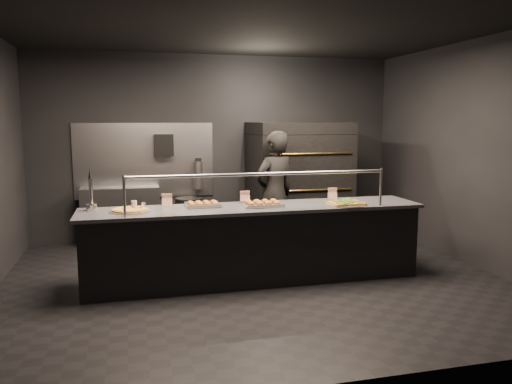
# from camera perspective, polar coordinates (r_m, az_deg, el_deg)

# --- Properties ---
(room) EXTENTS (6.04, 6.00, 3.00)m
(room) POSITION_cam_1_polar(r_m,az_deg,el_deg) (5.95, -0.52, 3.90)
(room) COLOR black
(room) RESTS_ON ground
(service_counter) EXTENTS (4.10, 0.78, 1.37)m
(service_counter) POSITION_cam_1_polar(r_m,az_deg,el_deg) (6.07, -0.18, -5.89)
(service_counter) COLOR black
(service_counter) RESTS_ON ground
(pizza_oven) EXTENTS (1.50, 1.23, 1.91)m
(pizza_oven) POSITION_cam_1_polar(r_m,az_deg,el_deg) (8.11, 4.80, 1.27)
(pizza_oven) COLOR black
(pizza_oven) RESTS_ON ground
(prep_shelf) EXTENTS (1.20, 0.35, 0.90)m
(prep_shelf) POSITION_cam_1_polar(r_m,az_deg,el_deg) (8.18, -15.18, -2.61)
(prep_shelf) COLOR #99999E
(prep_shelf) RESTS_ON ground
(towel_dispenser) EXTENTS (0.30, 0.20, 0.35)m
(towel_dispenser) POSITION_cam_1_polar(r_m,az_deg,el_deg) (8.13, -10.51, 5.30)
(towel_dispenser) COLOR black
(towel_dispenser) RESTS_ON room
(fire_extinguisher) EXTENTS (0.14, 0.14, 0.51)m
(fire_extinguisher) POSITION_cam_1_polar(r_m,az_deg,el_deg) (8.23, -6.60, 2.00)
(fire_extinguisher) COLOR #B2B2B7
(fire_extinguisher) RESTS_ON room
(beer_tap) EXTENTS (0.13, 0.18, 0.49)m
(beer_tap) POSITION_cam_1_polar(r_m,az_deg,el_deg) (5.99, -18.33, -0.70)
(beer_tap) COLOR silver
(beer_tap) RESTS_ON service_counter
(round_pizza) EXTENTS (0.46, 0.46, 0.03)m
(round_pizza) POSITION_cam_1_polar(r_m,az_deg,el_deg) (5.83, -14.23, -2.01)
(round_pizza) COLOR silver
(round_pizza) RESTS_ON service_counter
(slider_tray_a) EXTENTS (0.42, 0.31, 0.07)m
(slider_tray_a) POSITION_cam_1_polar(r_m,az_deg,el_deg) (6.00, -6.09, -1.42)
(slider_tray_a) COLOR silver
(slider_tray_a) RESTS_ON service_counter
(slider_tray_b) EXTENTS (0.49, 0.38, 0.07)m
(slider_tray_b) POSITION_cam_1_polar(r_m,az_deg,el_deg) (5.99, 0.74, -1.35)
(slider_tray_b) COLOR silver
(slider_tray_b) RESTS_ON service_counter
(square_pizza) EXTENTS (0.51, 0.51, 0.05)m
(square_pizza) POSITION_cam_1_polar(r_m,az_deg,el_deg) (6.20, 10.19, -1.25)
(square_pizza) COLOR silver
(square_pizza) RESTS_ON service_counter
(condiment_jar) EXTENTS (0.16, 0.06, 0.11)m
(condiment_jar) POSITION_cam_1_polar(r_m,az_deg,el_deg) (5.90, -13.44, -1.52)
(condiment_jar) COLOR silver
(condiment_jar) RESTS_ON service_counter
(tent_cards) EXTENTS (2.25, 0.04, 0.15)m
(tent_cards) POSITION_cam_1_polar(r_m,az_deg,el_deg) (6.24, -0.65, -0.53)
(tent_cards) COLOR white
(tent_cards) RESTS_ON service_counter
(trash_bin) EXTENTS (0.43, 0.43, 0.71)m
(trash_bin) POSITION_cam_1_polar(r_m,az_deg,el_deg) (8.11, -7.69, -3.16)
(trash_bin) COLOR black
(trash_bin) RESTS_ON ground
(worker) EXTENTS (0.77, 0.65, 1.79)m
(worker) POSITION_cam_1_polar(r_m,az_deg,el_deg) (7.15, 2.14, -0.21)
(worker) COLOR black
(worker) RESTS_ON ground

